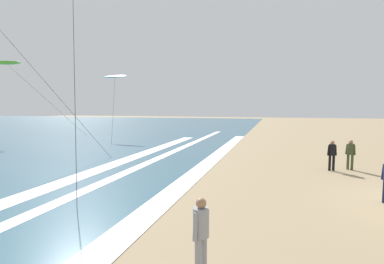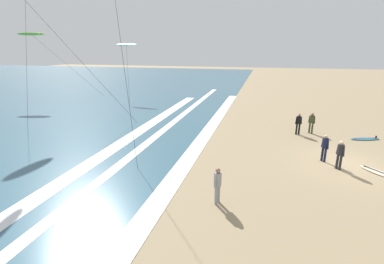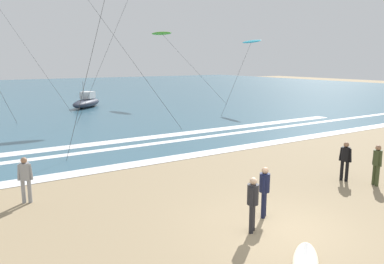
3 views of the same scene
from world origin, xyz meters
name	(u,v)px [view 3 (image 3 of 3)]	position (x,y,z in m)	size (l,w,h in m)	color
ground_plane	(278,228)	(0.00, 0.00, 0.00)	(160.00, 160.00, 0.00)	#9E8763
ocean_surface	(18,93)	(0.00, 53.05, 0.01)	(140.00, 90.00, 0.01)	#386075
wave_foam_shoreline	(154,161)	(0.17, 8.45, 0.01)	(43.16, 1.00, 0.01)	white
wave_foam_mid_break	(147,145)	(1.45, 11.93, 0.01)	(51.39, 0.63, 0.01)	white
wave_foam_outer_break	(82,146)	(-1.78, 13.65, 0.01)	(41.35, 1.04, 0.01)	white
surfer_background_far	(345,158)	(5.39, 1.76, 0.96)	(0.32, 0.51, 1.60)	black
surfer_right_near	(253,200)	(-0.78, 0.26, 0.96)	(0.46, 0.38, 1.60)	#232328
surfer_mid_group	(264,187)	(0.20, 0.84, 0.96)	(0.46, 0.38, 1.60)	#141938
surfer_foreground_main	(25,176)	(-5.82, 6.00, 0.96)	(0.51, 0.32, 1.60)	gray
surfer_left_near	(377,161)	(5.95, 0.77, 0.96)	(0.32, 0.51, 1.60)	#384223
surfboard_left_pile	(305,262)	(-0.84, -1.73, 0.05)	(1.99, 1.81, 0.25)	beige
kite_lime_low_near	(162,34)	(12.50, 31.07, 7.74)	(5.92, 7.24, 8.00)	#70C628
kite_cyan_high_left	(251,42)	(17.51, 21.63, 6.60)	(6.30, 4.49, 6.85)	#23A8C6
offshore_boat	(87,102)	(3.70, 31.22, 0.55)	(4.68, 5.05, 2.70)	#2D3342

